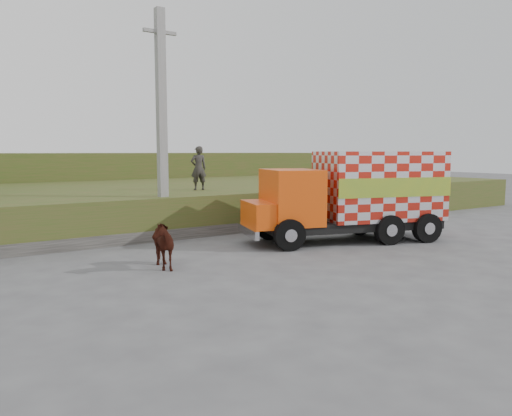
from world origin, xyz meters
TOP-DOWN VIEW (x-y plane):
  - ground at (0.00, 0.00)m, footprint 120.00×120.00m
  - embankment at (0.00, 10.00)m, footprint 40.00×12.00m
  - embankment_far at (0.00, 22.00)m, footprint 40.00×12.00m
  - retaining_strip at (-2.00, 4.20)m, footprint 16.00×0.50m
  - utility_pole at (-1.00, 4.60)m, footprint 1.20×0.30m
  - cargo_truck at (4.37, 0.48)m, footprint 7.30×4.12m
  - cow at (-2.96, 0.34)m, footprint 0.92×1.64m
  - pedestrian at (1.50, 6.71)m, footprint 0.74×0.55m

SIDE VIEW (x-z plane):
  - ground at x=0.00m, z-range 0.00..0.00m
  - retaining_strip at x=-2.00m, z-range 0.00..0.40m
  - cow at x=-2.96m, z-range 0.00..1.31m
  - embankment at x=0.00m, z-range 0.00..1.50m
  - embankment_far at x=0.00m, z-range 0.00..3.00m
  - cargo_truck at x=4.37m, z-range 0.05..3.15m
  - pedestrian at x=1.50m, z-range 1.50..3.33m
  - utility_pole at x=-1.00m, z-range 0.08..8.07m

